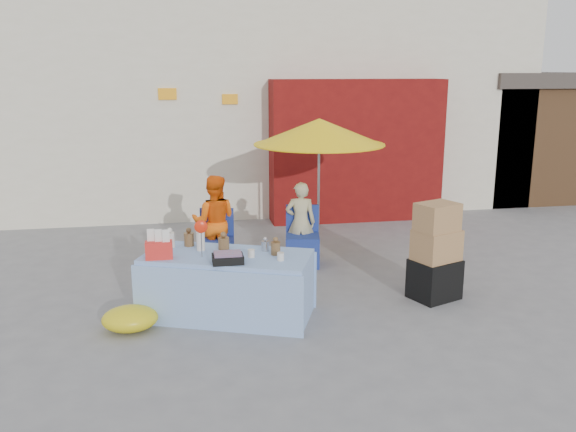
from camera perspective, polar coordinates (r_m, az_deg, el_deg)
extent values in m
plane|color=slate|center=(7.28, -1.14, -8.87)|extent=(80.00, 80.00, 0.00)
cube|color=silver|center=(13.69, -5.96, 11.33)|extent=(12.00, 5.00, 4.50)
cube|color=maroon|center=(11.42, 6.43, 6.08)|extent=(3.20, 0.60, 2.60)
cube|color=#4C331E|center=(14.81, 20.61, 6.63)|extent=(2.60, 3.00, 2.40)
cube|color=#3F3833|center=(14.73, 21.06, 11.84)|extent=(2.80, 3.20, 0.30)
cube|color=#FFA115|center=(11.13, -11.22, 11.14)|extent=(0.32, 0.04, 0.20)
cube|color=#FFA115|center=(11.17, -5.45, 10.83)|extent=(0.28, 0.04, 0.18)
cube|color=#8FA9E5|center=(7.05, -5.65, -6.46)|extent=(2.05, 1.46, 0.74)
cube|color=#8FA9E5|center=(6.68, -6.72, -7.90)|extent=(1.80, 0.73, 0.69)
cube|color=#8FA9E5|center=(7.45, -4.69, -5.52)|extent=(1.80, 0.73, 0.69)
cylinder|color=silver|center=(7.29, -10.98, -2.21)|extent=(0.14, 0.14, 0.18)
cylinder|color=brown|center=(7.31, -9.25, -2.17)|extent=(0.15, 0.15, 0.16)
cylinder|color=silver|center=(7.10, -8.18, -2.35)|extent=(0.13, 0.13, 0.22)
cylinder|color=brown|center=(7.12, -6.04, -2.56)|extent=(0.17, 0.17, 0.14)
cylinder|color=#B2B2B7|center=(7.02, -2.14, -2.82)|extent=(0.11, 0.11, 0.12)
cylinder|color=brown|center=(6.87, -1.17, -3.04)|extent=(0.14, 0.14, 0.15)
cylinder|color=silver|center=(6.80, -3.46, -3.51)|extent=(0.10, 0.10, 0.09)
cylinder|color=silver|center=(6.68, -0.70, -3.81)|extent=(0.10, 0.10, 0.09)
sphere|color=brown|center=(7.10, -12.23, -2.82)|extent=(0.15, 0.15, 0.15)
ellipsoid|color=red|center=(6.78, -8.14, -1.00)|extent=(0.16, 0.10, 0.15)
cube|color=red|center=(6.87, -11.97, -3.14)|extent=(0.33, 0.24, 0.20)
cube|color=black|center=(6.63, -5.65, -4.02)|extent=(0.40, 0.34, 0.09)
cube|color=navy|center=(8.68, -6.77, -3.62)|extent=(0.56, 0.54, 0.45)
cube|color=navy|center=(8.78, -6.67, -0.54)|extent=(0.48, 0.13, 0.40)
cube|color=navy|center=(8.84, 1.36, -3.21)|extent=(0.56, 0.54, 0.45)
cube|color=navy|center=(8.94, 1.35, -0.19)|extent=(0.48, 0.13, 0.40)
imported|color=#FF610D|center=(8.70, -6.91, -0.54)|extent=(0.73, 0.62, 1.34)
imported|color=#C0B787|center=(8.88, 1.18, -0.61)|extent=(0.48, 0.36, 1.20)
cylinder|color=gray|center=(8.99, 2.88, 2.17)|extent=(0.04, 0.04, 2.00)
cone|color=yellow|center=(8.86, 2.95, 7.89)|extent=(1.90, 1.90, 0.38)
cylinder|color=yellow|center=(8.88, 2.93, 6.73)|extent=(1.90, 1.90, 0.02)
cube|color=black|center=(7.79, 13.55, -5.75)|extent=(0.68, 0.62, 0.50)
cube|color=#AF774F|center=(7.66, 13.73, -2.65)|extent=(0.63, 0.56, 0.38)
cube|color=#AF774F|center=(7.55, 13.80, -0.09)|extent=(0.58, 0.51, 0.34)
ellipsoid|color=gold|center=(6.94, -14.57, -9.28)|extent=(0.67, 0.57, 0.27)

